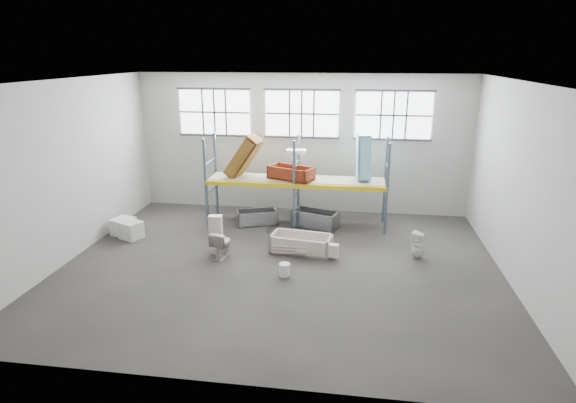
% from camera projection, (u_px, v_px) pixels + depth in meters
% --- Properties ---
extents(floor, '(12.00, 10.00, 0.10)m').
position_uv_depth(floor, '(280.00, 267.00, 13.14)').
color(floor, '#47413D').
rests_on(floor, ground).
extents(ceiling, '(12.00, 10.00, 0.10)m').
position_uv_depth(ceiling, '(279.00, 79.00, 11.61)').
color(ceiling, silver).
rests_on(ceiling, ground).
extents(wall_back, '(12.00, 0.10, 5.00)m').
position_uv_depth(wall_back, '(302.00, 144.00, 17.14)').
color(wall_back, '#A29D96').
rests_on(wall_back, ground).
extents(wall_front, '(12.00, 0.10, 5.00)m').
position_uv_depth(wall_front, '(231.00, 257.00, 7.60)').
color(wall_front, '#B3AFA7').
rests_on(wall_front, ground).
extents(wall_left, '(0.10, 10.00, 5.00)m').
position_uv_depth(wall_left, '(67.00, 171.00, 13.19)').
color(wall_left, '#AEAAA2').
rests_on(wall_left, ground).
extents(wall_right, '(0.10, 10.00, 5.00)m').
position_uv_depth(wall_right, '(523.00, 188.00, 11.55)').
color(wall_right, '#B9B4AC').
rests_on(wall_right, ground).
extents(window_left, '(2.60, 0.04, 1.60)m').
position_uv_depth(window_left, '(215.00, 112.00, 17.14)').
color(window_left, white).
rests_on(window_left, wall_back).
extents(window_mid, '(2.60, 0.04, 1.60)m').
position_uv_depth(window_mid, '(302.00, 114.00, 16.71)').
color(window_mid, white).
rests_on(window_mid, wall_back).
extents(window_right, '(2.60, 0.04, 1.60)m').
position_uv_depth(window_right, '(394.00, 115.00, 16.27)').
color(window_right, white).
rests_on(window_right, wall_back).
extents(rack_upright_la, '(0.08, 0.08, 3.00)m').
position_uv_depth(rack_upright_la, '(206.00, 182.00, 15.82)').
color(rack_upright_la, slate).
rests_on(rack_upright_la, floor).
extents(rack_upright_lb, '(0.08, 0.08, 3.00)m').
position_uv_depth(rack_upright_lb, '(216.00, 174.00, 16.95)').
color(rack_upright_lb, slate).
rests_on(rack_upright_lb, floor).
extents(rack_upright_ma, '(0.08, 0.08, 3.00)m').
position_uv_depth(rack_upright_ma, '(294.00, 186.00, 15.41)').
color(rack_upright_ma, slate).
rests_on(rack_upright_ma, floor).
extents(rack_upright_mb, '(0.08, 0.08, 3.00)m').
position_uv_depth(rack_upright_mb, '(298.00, 177.00, 16.54)').
color(rack_upright_mb, slate).
rests_on(rack_upright_mb, floor).
extents(rack_upright_ra, '(0.08, 0.08, 3.00)m').
position_uv_depth(rack_upright_ra, '(387.00, 189.00, 15.00)').
color(rack_upright_ra, slate).
rests_on(rack_upright_ra, floor).
extents(rack_upright_rb, '(0.08, 0.08, 3.00)m').
position_uv_depth(rack_upright_rb, '(385.00, 180.00, 16.14)').
color(rack_upright_rb, slate).
rests_on(rack_upright_rb, floor).
extents(rack_beam_front, '(6.00, 0.10, 0.14)m').
position_uv_depth(rack_beam_front, '(294.00, 186.00, 15.41)').
color(rack_beam_front, yellow).
rests_on(rack_beam_front, floor).
extents(rack_beam_back, '(6.00, 0.10, 0.14)m').
position_uv_depth(rack_beam_back, '(298.00, 177.00, 16.54)').
color(rack_beam_back, yellow).
rests_on(rack_beam_back, floor).
extents(shelf_deck, '(5.90, 1.10, 0.03)m').
position_uv_depth(shelf_deck, '(296.00, 179.00, 15.95)').
color(shelf_deck, gray).
rests_on(shelf_deck, floor).
extents(wet_patch, '(1.80, 1.80, 0.00)m').
position_uv_depth(wet_patch, '(293.00, 231.00, 15.67)').
color(wet_patch, black).
rests_on(wet_patch, floor).
extents(bathtub_beige, '(1.88, 1.08, 0.52)m').
position_uv_depth(bathtub_beige, '(301.00, 243.00, 13.96)').
color(bathtub_beige, beige).
rests_on(bathtub_beige, floor).
extents(cistern_spare, '(0.43, 0.27, 0.38)m').
position_uv_depth(cistern_spare, '(331.00, 250.00, 13.43)').
color(cistern_spare, beige).
rests_on(cistern_spare, bathtub_beige).
extents(sink_in_tub, '(0.60, 0.60, 0.16)m').
position_uv_depth(sink_in_tub, '(301.00, 252.00, 13.62)').
color(sink_in_tub, beige).
rests_on(sink_in_tub, bathtub_beige).
extents(toilet_beige, '(0.56, 0.84, 0.80)m').
position_uv_depth(toilet_beige, '(221.00, 244.00, 13.57)').
color(toilet_beige, '#C2B0A7').
rests_on(toilet_beige, floor).
extents(cistern_tall, '(0.38, 0.26, 1.16)m').
position_uv_depth(cistern_tall, '(216.00, 234.00, 13.79)').
color(cistern_tall, beige).
rests_on(cistern_tall, floor).
extents(toilet_white, '(0.48, 0.47, 0.79)m').
position_uv_depth(toilet_white, '(418.00, 245.00, 13.51)').
color(toilet_white, white).
rests_on(toilet_white, floor).
extents(steel_tub_left, '(1.48, 1.06, 0.49)m').
position_uv_depth(steel_tub_left, '(257.00, 217.00, 16.22)').
color(steel_tub_left, '#B6B7BF').
rests_on(steel_tub_left, floor).
extents(steel_tub_right, '(1.66, 1.16, 0.56)m').
position_uv_depth(steel_tub_right, '(315.00, 219.00, 15.99)').
color(steel_tub_right, '#B2B6BA').
rests_on(steel_tub_right, floor).
extents(rust_tub_flat, '(1.67, 1.27, 0.42)m').
position_uv_depth(rust_tub_flat, '(291.00, 173.00, 15.79)').
color(rust_tub_flat, maroon).
rests_on(rust_tub_flat, shelf_deck).
extents(rust_tub_tilted, '(1.38, 0.95, 1.55)m').
position_uv_depth(rust_tub_tilted, '(244.00, 157.00, 15.96)').
color(rust_tub_tilted, brown).
rests_on(rust_tub_tilted, shelf_deck).
extents(sink_on_shelf, '(0.66, 0.52, 0.57)m').
position_uv_depth(sink_on_shelf, '(296.00, 165.00, 15.68)').
color(sink_on_shelf, white).
rests_on(sink_on_shelf, rust_tub_flat).
extents(blue_tub_upright, '(0.54, 0.74, 1.50)m').
position_uv_depth(blue_tub_upright, '(363.00, 157.00, 15.50)').
color(blue_tub_upright, '#82D0DF').
rests_on(blue_tub_upright, shelf_deck).
extents(bucket, '(0.33, 0.33, 0.34)m').
position_uv_depth(bucket, '(285.00, 270.00, 12.48)').
color(bucket, silver).
rests_on(bucket, floor).
extents(carton_near, '(0.81, 0.76, 0.55)m').
position_uv_depth(carton_near, '(131.00, 230.00, 14.98)').
color(carton_near, beige).
rests_on(carton_near, floor).
extents(carton_far, '(0.76, 0.76, 0.52)m').
position_uv_depth(carton_far, '(123.00, 226.00, 15.34)').
color(carton_far, silver).
rests_on(carton_far, floor).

